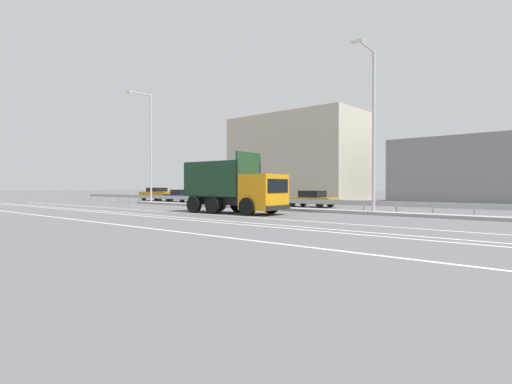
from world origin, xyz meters
name	(u,v)px	position (x,y,z in m)	size (l,w,h in m)	color
ground_plane	(243,211)	(0.00, 0.00, 0.00)	(320.00, 320.00, 0.00)	#565659
lane_strip_0	(212,215)	(1.51, -4.27, 0.00)	(57.44, 0.16, 0.01)	silver
lane_strip_1	(179,217)	(1.51, -6.70, 0.00)	(57.44, 0.16, 0.01)	silver
lane_strip_2	(167,218)	(1.51, -7.53, 0.00)	(57.44, 0.16, 0.01)	silver
lane_strip_3	(102,223)	(1.51, -11.11, 0.00)	(57.44, 0.16, 0.01)	silver
median_island	(263,208)	(0.00, 2.24, 0.09)	(31.59, 1.10, 0.18)	gray
median_guardrail	(273,201)	(0.00, 3.38, 0.57)	(57.44, 0.09, 0.78)	#9EA0A5
dump_truck	(244,193)	(2.31, -2.41, 1.28)	(6.82, 3.07, 3.74)	orange
median_road_sign	(254,193)	(-0.90, 2.24, 1.18)	(0.77, 0.16, 2.21)	white
street_lamp_0	(149,143)	(-14.40, 2.20, 5.87)	(0.70, 2.56, 10.66)	#ADADB2
street_lamp_1	(372,123)	(8.60, 1.94, 5.42)	(0.71, 2.70, 9.75)	#ADADB2
parked_car_0	(157,194)	(-20.75, 7.59, 0.78)	(4.67, 2.17, 1.54)	#B27A14
parked_car_1	(182,196)	(-15.67, 7.17, 0.68)	(4.24, 2.19, 1.34)	navy
parked_car_2	(219,196)	(-10.42, 7.68, 0.71)	(3.95, 1.89, 1.37)	maroon
parked_car_3	(262,197)	(-4.47, 7.44, 0.75)	(4.32, 1.95, 1.49)	#B27A14
parked_car_4	(311,199)	(0.98, 7.16, 0.68)	(4.22, 2.28, 1.34)	#B27A14
background_building_0	(298,158)	(-11.47, 22.99, 5.44)	(17.27, 9.15, 10.87)	#B7AD99
background_building_1	(511,170)	(12.34, 23.84, 3.19)	(20.24, 9.78, 6.38)	gray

